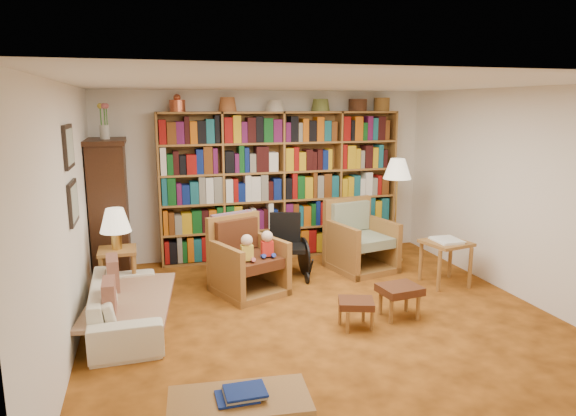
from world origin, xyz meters
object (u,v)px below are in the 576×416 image
object	(u,v)px
side_table_lamp	(118,261)
side_table_papers	(446,248)
armchair_leather	(247,260)
floor_lamp	(397,173)
footstool_b	(400,292)
footstool_a	(356,305)
wheelchair	(288,248)
armchair_sage	(359,242)
sofa	(126,304)
coffee_table	(240,404)

from	to	relation	value
side_table_lamp	side_table_papers	size ratio (longest dim) A/B	0.99
armchair_leather	floor_lamp	xyz separation A→B (m)	(2.36, 0.65, 0.93)
footstool_b	footstool_a	bearing A→B (deg)	-167.93
armchair_leather	wheelchair	distance (m)	0.73
armchair_sage	footstool_a	xyz separation A→B (m)	(-0.84, -1.87, -0.12)
sofa	side_table_lamp	bearing A→B (deg)	4.97
side_table_papers	side_table_lamp	bearing A→B (deg)	170.99
floor_lamp	wheelchair	bearing A→B (deg)	-171.08
wheelchair	floor_lamp	world-z (taller)	floor_lamp
sofa	armchair_leather	xyz separation A→B (m)	(1.44, 0.73, 0.14)
sofa	footstool_a	xyz separation A→B (m)	(2.31, -0.67, 0.00)
armchair_sage	floor_lamp	world-z (taller)	floor_lamp
armchair_sage	coffee_table	distance (m)	4.14
floor_lamp	footstool_b	bearing A→B (deg)	-115.77
side_table_lamp	coffee_table	bearing A→B (deg)	-73.87
side_table_papers	footstool_a	bearing A→B (deg)	-150.55
armchair_leather	footstool_b	xyz separation A→B (m)	(1.43, -1.28, -0.09)
side_table_lamp	footstool_b	bearing A→B (deg)	-25.94
coffee_table	footstool_b	bearing A→B (deg)	38.64
wheelchair	sofa	bearing A→B (deg)	-152.00
side_table_papers	coffee_table	xyz separation A→B (m)	(-3.15, -2.46, -0.17)
sofa	footstool_b	xyz separation A→B (m)	(2.87, -0.55, 0.05)
floor_lamp	side_table_papers	distance (m)	1.41
footstool_b	wheelchair	bearing A→B (deg)	115.97
footstool_a	footstool_b	size ratio (longest dim) A/B	0.94
wheelchair	footstool_b	distance (m)	1.84
armchair_sage	coffee_table	size ratio (longest dim) A/B	0.98
sofa	coffee_table	distance (m)	2.35
sofa	armchair_sage	xyz separation A→B (m)	(3.14, 1.20, 0.12)
wheelchair	footstool_b	size ratio (longest dim) A/B	1.85
side_table_lamp	side_table_papers	xyz separation A→B (m)	(4.05, -0.64, 0.02)
side_table_papers	footstool_b	world-z (taller)	side_table_papers
armchair_leather	coffee_table	size ratio (longest dim) A/B	1.04
armchair_leather	wheelchair	xyz separation A→B (m)	(0.63, 0.37, 0.00)
wheelchair	side_table_papers	size ratio (longest dim) A/B	1.41
wheelchair	footstool_b	world-z (taller)	wheelchair
side_table_lamp	armchair_leather	bearing A→B (deg)	-6.23
armchair_leather	coffee_table	xyz separation A→B (m)	(-0.64, -2.94, -0.08)
side_table_papers	coffee_table	world-z (taller)	side_table_papers
armchair_sage	wheelchair	xyz separation A→B (m)	(-1.08, -0.10, 0.02)
sofa	armchair_leather	bearing A→B (deg)	-64.64
footstool_b	sofa	bearing A→B (deg)	169.10
sofa	footstool_a	bearing A→B (deg)	-107.68
side_table_lamp	coffee_table	size ratio (longest dim) A/B	0.61
floor_lamp	footstool_b	world-z (taller)	floor_lamp
footstool_a	sofa	bearing A→B (deg)	163.74
side_table_lamp	side_table_papers	bearing A→B (deg)	-9.01
armchair_sage	footstool_a	bearing A→B (deg)	-114.06
footstool_a	coffee_table	world-z (taller)	coffee_table
floor_lamp	footstool_b	size ratio (longest dim) A/B	3.28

